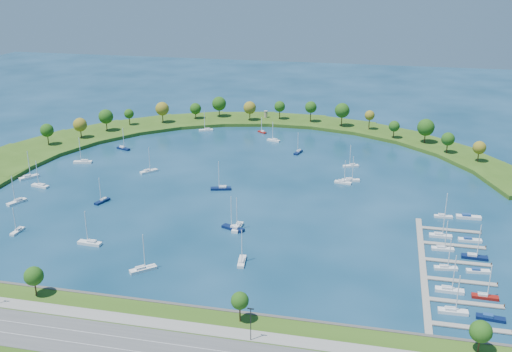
% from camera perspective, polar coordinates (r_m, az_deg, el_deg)
% --- Properties ---
extents(ground, '(700.00, 700.00, 0.00)m').
position_cam_1_polar(ground, '(273.22, -1.25, -1.06)').
color(ground, '#072C44').
rests_on(ground, ground).
extents(south_shoreline, '(420.00, 43.10, 11.60)m').
position_cam_1_polar(south_shoreline, '(169.84, -11.43, -15.69)').
color(south_shoreline, '#2F5015').
rests_on(south_shoreline, ground).
extents(breakwater, '(286.74, 247.64, 2.00)m').
position_cam_1_polar(breakwater, '(329.62, -7.10, 2.76)').
color(breakwater, '#2F5015').
rests_on(breakwater, ground).
extents(breakwater_trees, '(236.35, 89.25, 14.57)m').
position_cam_1_polar(breakwater_trees, '(354.75, 0.02, 5.79)').
color(breakwater_trees, '#382314').
rests_on(breakwater_trees, breakwater).
extents(harbor_tower, '(2.60, 2.60, 4.49)m').
position_cam_1_polar(harbor_tower, '(384.75, 0.95, 6.00)').
color(harbor_tower, gray).
rests_on(harbor_tower, breakwater).
extents(dock_system, '(24.28, 82.00, 1.60)m').
position_cam_1_polar(dock_system, '(212.39, 17.80, -8.64)').
color(dock_system, gray).
rests_on(dock_system, ground).
extents(moored_boat_0, '(9.69, 5.82, 13.78)m').
position_cam_1_polar(moored_boat_0, '(231.06, -2.21, -4.98)').
color(moored_boat_0, '#0A173F').
rests_on(moored_boat_0, ground).
extents(moored_boat_1, '(4.13, 8.18, 11.58)m').
position_cam_1_polar(moored_boat_1, '(320.94, 4.10, 2.37)').
color(moored_boat_1, '#0A173F').
rests_on(moored_boat_1, ground).
extents(moored_boat_2, '(9.18, 2.99, 13.33)m').
position_cam_1_polar(moored_boat_2, '(227.91, -15.75, -6.17)').
color(moored_boat_2, white).
rests_on(moored_boat_2, ground).
extents(moored_boat_3, '(2.78, 9.17, 13.39)m').
position_cam_1_polar(moored_boat_3, '(231.85, -1.78, -4.89)').
color(moored_boat_3, white).
rests_on(moored_boat_3, ground).
extents(moored_boat_4, '(8.22, 5.03, 11.70)m').
position_cam_1_polar(moored_boat_4, '(302.85, 9.17, 1.04)').
color(moored_boat_4, white).
rests_on(moored_boat_4, ground).
extents(moored_boat_5, '(8.72, 4.19, 12.35)m').
position_cam_1_polar(moored_boat_5, '(283.30, 9.13, -0.33)').
color(moored_boat_5, white).
rests_on(moored_boat_5, ground).
extents(moored_boat_6, '(9.69, 4.71, 13.73)m').
position_cam_1_polar(moored_boat_6, '(317.30, -16.38, 1.36)').
color(moored_boat_6, white).
rests_on(moored_boat_6, ground).
extents(moored_boat_7, '(7.48, 9.07, 13.63)m').
position_cam_1_polar(moored_boat_7, '(303.76, -21.09, -0.04)').
color(moored_boat_7, white).
rests_on(moored_boat_7, ground).
extents(moored_boat_8, '(8.07, 4.44, 11.44)m').
position_cam_1_polar(moored_boat_8, '(341.46, 1.72, 3.52)').
color(moored_boat_8, white).
rests_on(moored_boat_8, ground).
extents(moored_boat_10, '(4.57, 8.08, 11.46)m').
position_cam_1_polar(moored_boat_10, '(264.57, -14.63, -2.29)').
color(moored_boat_10, '#0A173F').
rests_on(moored_boat_10, ground).
extents(moored_boat_11, '(6.21, 5.26, 9.42)m').
position_cam_1_polar(moored_boat_11, '(358.22, 0.60, 4.33)').
color(moored_boat_11, maroon).
rests_on(moored_boat_11, ground).
extents(moored_boat_12, '(9.63, 4.92, 13.63)m').
position_cam_1_polar(moored_boat_12, '(270.08, -3.40, -1.14)').
color(moored_boat_12, '#0A173F').
rests_on(moored_boat_12, ground).
extents(moored_boat_13, '(8.18, 3.45, 11.66)m').
position_cam_1_polar(moored_boat_13, '(280.03, 8.39, -0.55)').
color(moored_boat_13, white).
rests_on(moored_boat_13, ground).
extents(moored_boat_14, '(3.40, 8.62, 12.33)m').
position_cam_1_polar(moored_boat_14, '(207.04, -1.38, -8.18)').
color(moored_boat_14, white).
rests_on(moored_boat_14, ground).
extents(moored_boat_15, '(8.69, 5.57, 12.42)m').
position_cam_1_polar(moored_boat_15, '(363.15, -4.85, 4.50)').
color(moored_boat_15, white).
rests_on(moored_boat_15, ground).
extents(moored_boat_16, '(8.55, 8.03, 13.48)m').
position_cam_1_polar(moored_boat_16, '(205.72, -10.88, -8.77)').
color(moored_boat_16, white).
rests_on(moored_boat_16, ground).
extents(moored_boat_17, '(5.73, 9.00, 12.86)m').
position_cam_1_polar(moored_boat_17, '(275.28, -22.11, -2.26)').
color(moored_boat_17, white).
rests_on(moored_boat_17, ground).
extents(moored_boat_18, '(8.66, 5.24, 12.32)m').
position_cam_1_polar(moored_boat_18, '(334.69, -12.70, 2.67)').
color(moored_boat_18, '#0A173F').
rests_on(moored_boat_18, ground).
extents(moored_boat_19, '(8.96, 3.99, 12.74)m').
position_cam_1_polar(moored_boat_19, '(290.42, -20.13, -0.84)').
color(moored_boat_19, white).
rests_on(moored_boat_19, ground).
extents(moored_boat_20, '(2.22, 7.26, 10.60)m').
position_cam_1_polar(moored_boat_20, '(246.66, -22.07, -4.88)').
color(moored_boat_20, white).
rests_on(moored_boat_20, ground).
extents(moored_boat_21, '(7.71, 8.26, 12.99)m').
position_cam_1_polar(moored_boat_21, '(295.94, -10.33, 0.51)').
color(moored_boat_21, white).
rests_on(moored_boat_21, ground).
extents(docked_boat_0, '(8.81, 2.73, 12.83)m').
position_cam_1_polar(docked_boat_0, '(189.89, 18.48, -12.21)').
color(docked_boat_0, white).
rests_on(docked_boat_0, ground).
extents(docked_boat_1, '(8.41, 3.11, 1.68)m').
position_cam_1_polar(docked_boat_1, '(190.73, 21.70, -12.61)').
color(docked_boat_1, '#0A173F').
rests_on(docked_boat_1, ground).
extents(docked_boat_2, '(8.97, 2.73, 13.10)m').
position_cam_1_polar(docked_boat_2, '(200.26, 18.18, -10.36)').
color(docked_boat_2, white).
rests_on(docked_boat_2, ground).
extents(docked_boat_3, '(8.12, 2.50, 11.85)m').
position_cam_1_polar(docked_boat_3, '(200.55, 21.24, -10.73)').
color(docked_boat_3, maroon).
rests_on(docked_boat_3, ground).
extents(docked_boat_4, '(8.00, 3.22, 11.43)m').
position_cam_1_polar(docked_boat_4, '(213.15, 17.86, -8.37)').
color(docked_boat_4, white).
rests_on(docked_boat_4, ground).
extents(docked_boat_5, '(7.93, 3.00, 1.58)m').
position_cam_1_polar(docked_boat_5, '(214.88, 20.64, -8.58)').
color(docked_boat_5, white).
rests_on(docked_boat_5, ground).
extents(docked_boat_6, '(8.06, 2.66, 11.69)m').
position_cam_1_polar(docked_boat_6, '(225.95, 17.58, -6.63)').
color(docked_boat_6, white).
rests_on(docked_boat_6, ground).
extents(docked_boat_7, '(9.08, 2.95, 13.19)m').
position_cam_1_polar(docked_boat_7, '(223.52, 20.34, -7.27)').
color(docked_boat_7, '#0A173F').
rests_on(docked_boat_7, ground).
extents(docked_boat_8, '(8.47, 2.43, 12.43)m').
position_cam_1_polar(docked_boat_8, '(235.68, 17.39, -5.45)').
color(docked_boat_8, white).
rests_on(docked_boat_8, ground).
extents(docked_boat_9, '(8.59, 2.80, 1.73)m').
position_cam_1_polar(docked_boat_9, '(235.80, 19.94, -5.83)').
color(docked_boat_9, white).
rests_on(docked_boat_9, ground).
extents(docked_boat_10, '(7.39, 2.44, 10.72)m').
position_cam_1_polar(docked_boat_10, '(253.10, 17.64, -3.67)').
color(docked_boat_10, white).
rests_on(docked_boat_10, ground).
extents(docked_boat_11, '(9.85, 3.03, 1.99)m').
position_cam_1_polar(docked_boat_11, '(255.55, 19.83, -3.73)').
color(docked_boat_11, white).
rests_on(docked_boat_11, ground).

